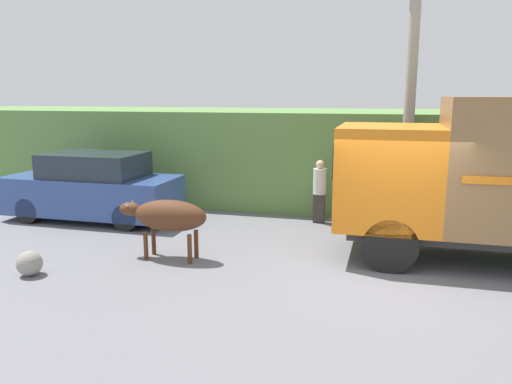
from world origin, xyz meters
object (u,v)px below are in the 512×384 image
brown_cow (168,216)px  roadside_rock (29,263)px  parked_suv (93,188)px  pedestrian_on_hill (320,189)px  utility_pole (411,85)px

brown_cow → roadside_rock: 2.69m
parked_suv → roadside_rock: (1.24, -4.05, -0.63)m
pedestrian_on_hill → utility_pole: (2.13, 0.34, 2.64)m
brown_cow → roadside_rock: brown_cow is taller
brown_cow → utility_pole: bearing=49.9°
utility_pole → roadside_rock: (-6.77, -5.62, -3.31)m
parked_suv → utility_pole: bearing=15.3°
brown_cow → pedestrian_on_hill: bearing=64.5°
parked_suv → utility_pole: utility_pole is taller
pedestrian_on_hill → utility_pole: 3.40m
parked_suv → utility_pole: size_ratio=0.66×
parked_suv → pedestrian_on_hill: (5.88, 1.24, 0.04)m
pedestrian_on_hill → utility_pole: bearing=-170.7°
utility_pole → roadside_rock: utility_pole is taller
brown_cow → pedestrian_on_hill: size_ratio=1.15×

